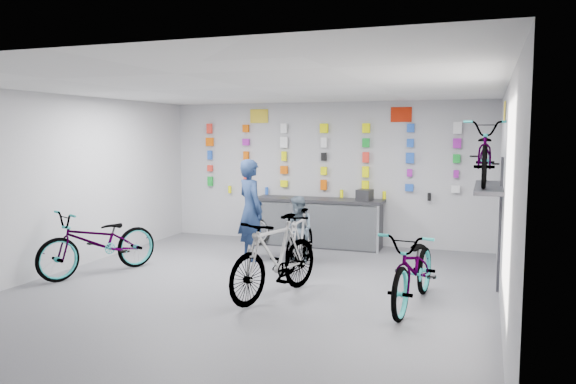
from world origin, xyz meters
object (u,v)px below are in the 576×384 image
at_px(customer, 298,230).
at_px(bike_service, 300,239).
at_px(bike_left, 99,242).
at_px(bike_center, 275,257).
at_px(clerk, 251,210).
at_px(counter, 318,223).
at_px(bike_right, 415,268).

bearing_deg(customer, bike_service, -29.71).
distance_m(bike_service, customer, 0.33).
relative_size(bike_left, bike_service, 1.25).
bearing_deg(bike_service, customer, 111.17).
relative_size(bike_center, customer, 1.60).
height_order(bike_left, clerk, clerk).
bearing_deg(counter, clerk, -116.71).
bearing_deg(bike_service, bike_right, -39.41).
xyz_separation_m(bike_center, customer, (-0.36, 2.12, 0.02)).
relative_size(bike_right, bike_service, 1.22).
xyz_separation_m(counter, bike_right, (2.40, -3.51, 0.05)).
distance_m(bike_center, customer, 2.15).
xyz_separation_m(clerk, customer, (0.92, 0.03, -0.33)).
bearing_deg(bike_center, bike_service, 114.45).
height_order(clerk, customer, clerk).
relative_size(bike_left, bike_center, 1.07).
bearing_deg(clerk, bike_right, -169.87).
bearing_deg(bike_service, clerk, 163.50).
height_order(bike_left, customer, customer).
bearing_deg(counter, customer, -86.46).
distance_m(bike_center, bike_service, 1.84).
relative_size(bike_right, clerk, 1.09).
bearing_deg(counter, bike_service, -83.17).
bearing_deg(customer, bike_right, -3.26).
height_order(bike_center, bike_right, bike_center).
distance_m(bike_left, bike_center, 3.23).
relative_size(counter, bike_left, 1.29).
relative_size(bike_right, customer, 1.68).
distance_m(clerk, customer, 0.97).
distance_m(bike_center, bike_right, 1.95).
bearing_deg(bike_right, counter, 130.43).
bearing_deg(counter, bike_center, -82.94).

